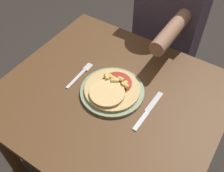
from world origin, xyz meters
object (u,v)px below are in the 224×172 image
object	(u,v)px
dining_table	(111,113)
plate	(112,91)
pizza	(112,89)
fork	(81,74)
knife	(148,111)
person_diner	(168,28)

from	to	relation	value
dining_table	plate	world-z (taller)	plate
plate	pizza	distance (m)	0.02
fork	knife	bearing A→B (deg)	-2.91
plate	fork	size ratio (longest dim) A/B	1.54
knife	pizza	bearing A→B (deg)	179.27
pizza	knife	distance (m)	0.17
plate	knife	xyz separation A→B (m)	(0.17, -0.01, -0.00)
plate	knife	size ratio (longest dim) A/B	1.22
knife	dining_table	bearing A→B (deg)	-178.06
fork	knife	xyz separation A→B (m)	(0.35, -0.02, 0.00)
plate	pizza	xyz separation A→B (m)	(-0.00, -0.00, 0.02)
dining_table	fork	world-z (taller)	fork
dining_table	fork	distance (m)	0.22
pizza	fork	size ratio (longest dim) A/B	1.33
pizza	plate	bearing A→B (deg)	82.44
pizza	person_diner	world-z (taller)	person_diner
dining_table	fork	xyz separation A→B (m)	(-0.17, 0.02, 0.14)
plate	person_diner	world-z (taller)	person_diner
plate	pizza	world-z (taller)	pizza
dining_table	plate	bearing A→B (deg)	95.58
knife	person_diner	xyz separation A→B (m)	(-0.19, 0.61, -0.05)
knife	person_diner	bearing A→B (deg)	107.14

